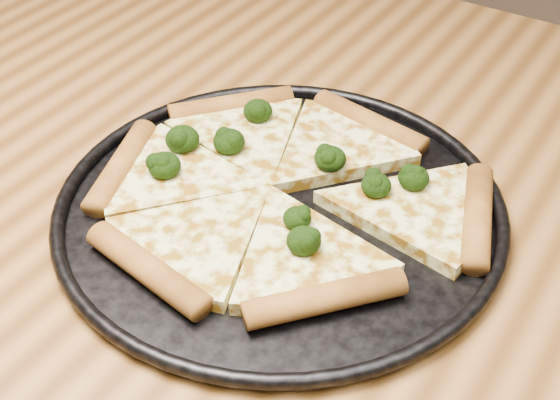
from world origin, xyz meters
The scene contains 4 objects.
dining_table centered at (0.00, 0.00, 0.66)m, with size 1.20×0.90×0.75m.
pizza_pan centered at (0.08, -0.02, 0.76)m, with size 0.38×0.38×0.02m.
pizza centered at (0.07, -0.01, 0.77)m, with size 0.36×0.31×0.02m.
broccoli_florets centered at (0.05, 0.01, 0.78)m, with size 0.23×0.16×0.02m.
Camera 1 is at (0.36, -0.47, 1.19)m, focal length 51.44 mm.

